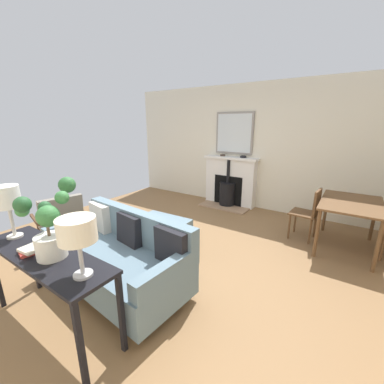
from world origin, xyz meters
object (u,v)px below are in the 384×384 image
at_px(potted_plant, 49,225).
at_px(ottoman, 161,230).
at_px(fireplace, 230,184).
at_px(dining_chair_near_fireplace, 310,210).
at_px(sofa, 119,256).
at_px(dining_table, 351,208).
at_px(table_lamp_far_end, 77,232).
at_px(armchair_accent, 60,217).
at_px(book_stack, 37,248).
at_px(mantel_bowl_near, 223,155).
at_px(table_lamp_near_end, 7,199).
at_px(mantel_bowl_far, 243,157).
at_px(console_table, 46,263).

bearing_deg(potted_plant, ottoman, -167.82).
distance_m(fireplace, ottoman, 2.39).
height_order(ottoman, dining_chair_near_fireplace, dining_chair_near_fireplace).
distance_m(sofa, dining_table, 3.32).
distance_m(table_lamp_far_end, potted_plant, 0.44).
xyz_separation_m(dining_table, dining_chair_near_fireplace, (0.01, -0.53, -0.14)).
bearing_deg(armchair_accent, potted_plant, 61.49).
bearing_deg(fireplace, book_stack, 1.23).
bearing_deg(mantel_bowl_near, table_lamp_near_end, -2.03).
bearing_deg(fireplace, mantel_bowl_far, 97.57).
xyz_separation_m(console_table, potted_plant, (-0.02, 0.14, 0.39)).
distance_m(sofa, book_stack, 0.89).
bearing_deg(table_lamp_near_end, book_stack, 89.41).
relative_size(potted_plant, dining_table, 0.56).
bearing_deg(table_lamp_far_end, mantel_bowl_far, -173.39).
bearing_deg(armchair_accent, console_table, 58.96).
relative_size(table_lamp_far_end, dining_chair_near_fireplace, 0.53).
xyz_separation_m(table_lamp_near_end, dining_table, (-3.26, 2.75, -0.51)).
bearing_deg(armchair_accent, table_lamp_far_end, 66.23).
bearing_deg(console_table, fireplace, -177.28).
distance_m(table_lamp_far_end, dining_table, 3.67).
xyz_separation_m(console_table, table_lamp_near_end, (-0.00, -0.57, 0.49)).
height_order(book_stack, dining_chair_near_fireplace, dining_chair_near_fireplace).
distance_m(mantel_bowl_near, mantel_bowl_far, 0.50).
bearing_deg(sofa, book_stack, -8.37).
xyz_separation_m(armchair_accent, potted_plant, (0.92, 1.69, 0.61)).
bearing_deg(mantel_bowl_near, console_table, 5.70).
height_order(armchair_accent, dining_chair_near_fireplace, dining_chair_near_fireplace).
bearing_deg(dining_chair_near_fireplace, potted_plant, -25.06).
xyz_separation_m(fireplace, sofa, (3.41, 0.20, -0.13)).
xyz_separation_m(mantel_bowl_far, dining_chair_near_fireplace, (0.96, 1.57, -0.64)).
distance_m(potted_plant, dining_table, 3.86).
distance_m(table_lamp_near_end, potted_plant, 0.71).
distance_m(console_table, potted_plant, 0.41).
distance_m(mantel_bowl_near, table_lamp_far_end, 4.33).
bearing_deg(ottoman, mantel_bowl_near, -175.90).
bearing_deg(ottoman, mantel_bowl_far, 172.23).
bearing_deg(potted_plant, mantel_bowl_far, -179.26).
bearing_deg(console_table, book_stack, -87.50).
bearing_deg(table_lamp_far_end, fireplace, -169.57).
bearing_deg(sofa, potted_plant, 9.92).
height_order(mantel_bowl_near, dining_table, mantel_bowl_near).
bearing_deg(sofa, dining_chair_near_fireplace, 146.48).
relative_size(fireplace, ottoman, 1.48).
distance_m(mantel_bowl_far, dining_chair_near_fireplace, 1.95).
relative_size(fireplace, sofa, 0.68).
height_order(mantel_bowl_near, table_lamp_near_end, table_lamp_near_end).
height_order(potted_plant, book_stack, potted_plant).
bearing_deg(armchair_accent, mantel_bowl_near, 160.89).
bearing_deg(fireplace, table_lamp_far_end, 10.43).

